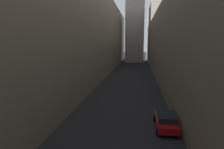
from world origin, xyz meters
TOP-DOWN VIEW (x-y plane):
  - ground_plane at (0.00, 48.00)m, footprint 264.00×264.00m
  - building_block_left at (-13.24, 50.00)m, footprint 15.47×108.00m
  - building_block_right at (10.65, 50.00)m, footprint 10.30×108.00m
  - parked_car_right_far at (4.40, 23.91)m, footprint 1.99×4.42m

SIDE VIEW (x-z plane):
  - ground_plane at x=0.00m, z-range 0.00..0.00m
  - parked_car_right_far at x=4.40m, z-range 0.05..1.41m
  - building_block_left at x=-13.24m, z-range 0.00..19.51m
  - building_block_right at x=10.65m, z-range 0.00..21.18m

